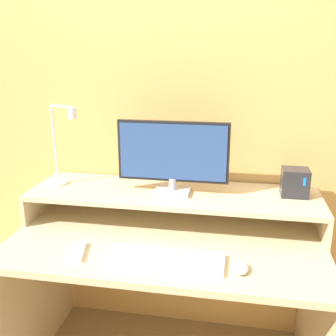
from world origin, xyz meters
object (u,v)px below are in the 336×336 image
at_px(remote_control, 78,252).
at_px(keyboard, 164,259).
at_px(desk_lamp, 62,151).
at_px(mouse, 241,268).
at_px(monitor, 173,155).
at_px(router_dock, 295,182).

bearing_deg(remote_control, keyboard, -0.18).
xyz_separation_m(desk_lamp, mouse, (0.87, -0.40, -0.30)).
bearing_deg(monitor, remote_control, -131.17).
distance_m(monitor, mouse, 0.59).
bearing_deg(monitor, desk_lamp, 178.69).
relative_size(monitor, remote_control, 3.17).
bearing_deg(keyboard, monitor, 94.39).
bearing_deg(remote_control, monitor, 48.83).
distance_m(desk_lamp, mouse, 1.00).
bearing_deg(desk_lamp, monitor, -1.31).
height_order(desk_lamp, mouse, desk_lamp).
relative_size(desk_lamp, mouse, 4.22).
bearing_deg(remote_control, mouse, -1.39).
distance_m(router_dock, remote_control, 0.99).
relative_size(keyboard, mouse, 4.96).
xyz_separation_m(desk_lamp, router_dock, (1.10, 0.05, -0.11)).
bearing_deg(monitor, router_dock, 6.32).
bearing_deg(router_dock, desk_lamp, -177.47).
bearing_deg(remote_control, desk_lamp, 120.24).
xyz_separation_m(mouse, remote_control, (-0.64, 0.02, -0.01)).
relative_size(desk_lamp, remote_control, 2.44).
bearing_deg(router_dock, mouse, -117.16).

